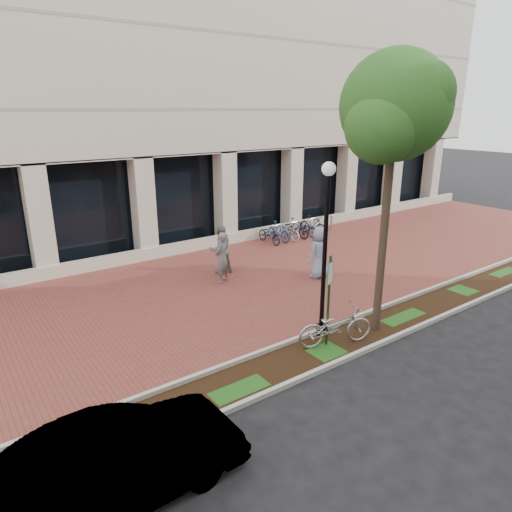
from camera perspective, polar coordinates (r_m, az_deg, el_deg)
ground at (r=16.83m, az=-0.54°, el=-3.03°), size 120.00×120.00×0.00m
brick_plaza at (r=16.83m, az=-0.54°, el=-3.01°), size 40.00×9.00×0.01m
planting_strip at (r=13.27m, az=12.90°, el=-9.51°), size 40.00×1.50×0.01m
curb_plaza_side at (r=13.69m, az=10.56°, el=-8.20°), size 40.00×0.12×0.12m
curb_street_side at (r=12.83m, az=15.45°, el=-10.44°), size 40.00×0.12×0.12m
near_office_building at (r=25.33m, az=-16.13°, el=26.45°), size 40.00×12.12×16.00m
parking_sign at (r=11.88m, az=9.17°, el=-4.20°), size 0.34×0.07×2.50m
lamppost at (r=12.06m, az=8.64°, el=1.68°), size 0.36×0.36×4.77m
street_tree at (r=12.33m, az=16.96°, el=16.62°), size 3.28×2.73×7.45m
locked_bicycle at (r=12.36m, az=9.88°, el=-8.64°), size 2.19×1.37×1.09m
pedestrian_left at (r=16.37m, az=-4.27°, el=-0.21°), size 0.81×0.72×1.87m
pedestrian_mid at (r=17.35m, az=-4.45°, el=0.82°), size 1.04×0.89×1.86m
pedestrian_right at (r=16.98m, az=7.96°, el=0.44°), size 0.99×0.68×1.94m
bollard at (r=23.86m, az=9.38°, el=4.14°), size 0.12×0.12×0.85m
bike_rack_cluster at (r=22.18m, az=4.46°, el=3.32°), size 3.46×1.71×0.95m
sedan_near_curb at (r=8.18m, az=-17.07°, el=-23.58°), size 4.23×1.53×1.39m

